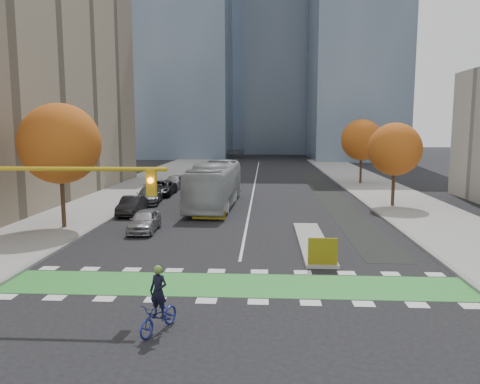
# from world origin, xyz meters

# --- Properties ---
(ground) EXTENTS (300.00, 300.00, 0.00)m
(ground) POSITION_xyz_m (0.00, 0.00, 0.00)
(ground) COLOR black
(ground) RESTS_ON ground
(sidewalk_west) EXTENTS (7.00, 120.00, 0.15)m
(sidewalk_west) POSITION_xyz_m (-13.50, 20.00, 0.07)
(sidewalk_west) COLOR gray
(sidewalk_west) RESTS_ON ground
(sidewalk_east) EXTENTS (7.00, 120.00, 0.15)m
(sidewalk_east) POSITION_xyz_m (13.50, 20.00, 0.07)
(sidewalk_east) COLOR gray
(sidewalk_east) RESTS_ON ground
(curb_west) EXTENTS (0.30, 120.00, 0.16)m
(curb_west) POSITION_xyz_m (-10.00, 20.00, 0.07)
(curb_west) COLOR gray
(curb_west) RESTS_ON ground
(curb_east) EXTENTS (0.30, 120.00, 0.16)m
(curb_east) POSITION_xyz_m (10.00, 20.00, 0.07)
(curb_east) COLOR gray
(curb_east) RESTS_ON ground
(bike_crossing) EXTENTS (20.00, 3.00, 0.01)m
(bike_crossing) POSITION_xyz_m (0.00, 1.50, 0.01)
(bike_crossing) COLOR #2E8E32
(bike_crossing) RESTS_ON ground
(centre_line) EXTENTS (0.15, 70.00, 0.01)m
(centre_line) POSITION_xyz_m (0.00, 40.00, 0.01)
(centre_line) COLOR silver
(centre_line) RESTS_ON ground
(bike_lane_paint) EXTENTS (2.50, 50.00, 0.01)m
(bike_lane_paint) POSITION_xyz_m (7.50, 30.00, 0.01)
(bike_lane_paint) COLOR black
(bike_lane_paint) RESTS_ON ground
(median_island) EXTENTS (1.60, 10.00, 0.16)m
(median_island) POSITION_xyz_m (4.00, 9.00, 0.08)
(median_island) COLOR gray
(median_island) RESTS_ON ground
(hazard_board) EXTENTS (1.40, 0.12, 1.30)m
(hazard_board) POSITION_xyz_m (4.00, 4.20, 0.80)
(hazard_board) COLOR yellow
(hazard_board) RESTS_ON median_island
(tower_ne) EXTENTS (18.00, 24.00, 60.00)m
(tower_ne) POSITION_xyz_m (20.00, 85.00, 30.00)
(tower_ne) COLOR #47566B
(tower_ne) RESTS_ON ground
(tower_far) EXTENTS (26.00, 26.00, 80.00)m
(tower_far) POSITION_xyz_m (-4.00, 140.00, 40.00)
(tower_far) COLOR #47566B
(tower_far) RESTS_ON ground
(tree_west) EXTENTS (5.20, 5.20, 8.22)m
(tree_west) POSITION_xyz_m (-12.00, 12.00, 5.62)
(tree_west) COLOR #332114
(tree_west) RESTS_ON ground
(tree_east_near) EXTENTS (4.40, 4.40, 7.08)m
(tree_east_near) POSITION_xyz_m (12.00, 22.00, 4.86)
(tree_east_near) COLOR #332114
(tree_east_near) RESTS_ON ground
(tree_east_far) EXTENTS (4.80, 4.80, 7.65)m
(tree_east_far) POSITION_xyz_m (12.50, 38.00, 5.24)
(tree_east_far) COLOR #332114
(tree_east_far) RESTS_ON ground
(traffic_signal_west) EXTENTS (8.53, 0.56, 5.20)m
(traffic_signal_west) POSITION_xyz_m (-7.93, -0.51, 4.03)
(traffic_signal_west) COLOR #BF9914
(traffic_signal_west) RESTS_ON ground
(cyclist) EXTENTS (1.38, 2.05, 2.24)m
(cyclist) POSITION_xyz_m (-2.19, -3.21, 0.75)
(cyclist) COLOR navy
(cyclist) RESTS_ON ground
(bus) EXTENTS (3.61, 13.47, 3.72)m
(bus) POSITION_xyz_m (-3.00, 21.50, 1.86)
(bus) COLOR #A4AAAC
(bus) RESTS_ON ground
(parked_car_a) EXTENTS (1.79, 4.18, 1.41)m
(parked_car_a) POSITION_xyz_m (-6.50, 11.54, 0.70)
(parked_car_a) COLOR #9E9EA3
(parked_car_a) RESTS_ON ground
(parked_car_b) EXTENTS (1.64, 4.34, 1.41)m
(parked_car_b) POSITION_xyz_m (-9.00, 17.31, 0.71)
(parked_car_b) COLOR black
(parked_car_b) RESTS_ON ground
(parked_car_c) EXTENTS (2.53, 5.19, 1.45)m
(parked_car_c) POSITION_xyz_m (-9.00, 22.78, 0.73)
(parked_car_c) COLOR #4B4B50
(parked_car_c) RESTS_ON ground
(parked_car_d) EXTENTS (2.44, 5.16, 1.43)m
(parked_car_d) POSITION_xyz_m (-9.00, 27.78, 0.71)
(parked_car_d) COLOR black
(parked_car_d) RESTS_ON ground
(parked_car_e) EXTENTS (2.42, 4.82, 1.58)m
(parked_car_e) POSITION_xyz_m (-8.67, 32.78, 0.79)
(parked_car_e) COLOR gray
(parked_car_e) RESTS_ON ground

